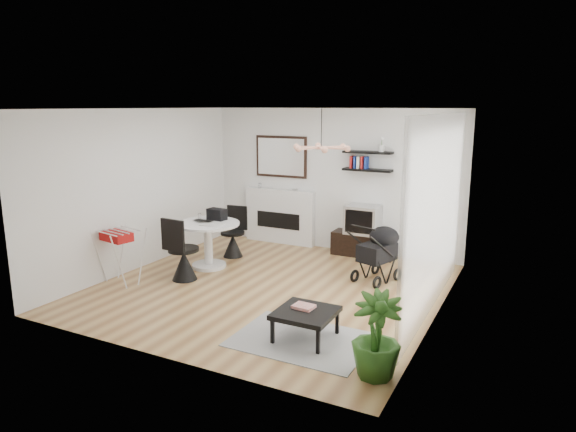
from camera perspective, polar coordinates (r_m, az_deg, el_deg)
The scene contains 25 objects.
floor at distance 7.98m, azimuth -2.03°, elevation -7.94°, with size 5.00×5.00×0.00m, color olive.
ceiling at distance 7.50m, azimuth -2.19°, elevation 11.82°, with size 5.00×5.00×0.00m, color white.
wall_back at distance 9.86m, azimuth 4.97°, elevation 4.00°, with size 5.00×5.00×0.00m, color white.
wall_left at distance 9.09m, azimuth -16.05°, elevation 2.87°, with size 5.00×5.00×0.00m, color white.
wall_right at distance 6.79m, azimuth 16.67°, elevation -0.19°, with size 5.00×5.00×0.00m, color white.
sheer_curtain at distance 7.00m, azimuth 16.16°, elevation 0.20°, with size 0.04×3.60×2.60m, color white.
fireplace at distance 10.36m, azimuth -0.90°, elevation 0.71°, with size 1.50×0.17×2.16m.
shelf_lower at distance 9.45m, azimuth 8.81°, elevation 5.08°, with size 0.90×0.25×0.04m, color black.
shelf_upper at distance 9.42m, azimuth 8.87°, elevation 7.01°, with size 0.90×0.25×0.04m, color black.
pendant_lamp at distance 7.48m, azimuth 3.71°, elevation 7.59°, with size 0.90×0.90×0.10m, color tan, non-canonical shape.
tv_console at distance 9.64m, azimuth 8.39°, elevation -3.15°, with size 1.16×0.41×0.44m, color black.
crt_tv at distance 9.53m, azimuth 8.36°, elevation -0.35°, with size 0.60×0.53×0.53m.
dining_table at distance 8.90m, azimuth -8.87°, elevation -2.42°, with size 1.09×1.09×0.79m.
laptop at distance 8.86m, azimuth -9.62°, elevation -0.63°, with size 0.35×0.23×0.03m, color black.
black_bag at distance 9.02m, azimuth -7.91°, elevation 0.20°, with size 0.32×0.19×0.19m, color black.
newspaper at distance 8.67m, azimuth -8.41°, elevation -0.93°, with size 0.35×0.29×0.01m, color silver.
drinking_glass at distance 9.15m, azimuth -9.80°, elevation -0.01°, with size 0.06×0.06×0.10m, color white.
chair_far at distance 9.55m, azimuth -6.10°, elevation -2.77°, with size 0.44×0.46×0.93m.
chair_near at distance 8.38m, azimuth -11.59°, elevation -4.85°, with size 0.49×0.51×1.03m.
drying_rack at distance 8.45m, azimuth -18.11°, elevation -4.17°, with size 0.67×0.64×0.87m.
stroller at distance 8.32m, azimuth 10.07°, elevation -4.29°, with size 0.70×0.88×0.97m.
rug at distance 6.31m, azimuth 1.49°, elevation -13.58°, with size 1.60×1.15×0.01m, color gray.
coffee_table at distance 6.21m, azimuth 1.97°, elevation -10.80°, with size 0.68×0.68×0.35m.
magazines at distance 6.27m, azimuth 1.75°, elevation -10.02°, with size 0.25×0.19×0.04m, color #D94136.
potted_plant at distance 5.44m, azimuth 9.78°, elevation -12.97°, with size 0.51×0.51×0.90m, color #275518.
Camera 1 is at (3.64, -6.55, 2.75)m, focal length 32.00 mm.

